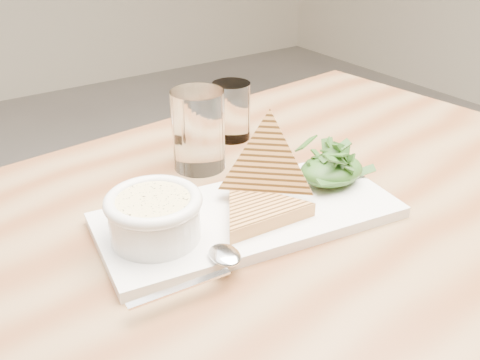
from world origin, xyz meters
TOP-DOWN VIEW (x-y plane):
  - table_top at (-0.14, -0.04)m, footprint 1.27×0.91m
  - table_leg_br at (0.41, 0.31)m, footprint 0.06×0.06m
  - platter at (-0.14, -0.00)m, footprint 0.40×0.23m
  - soup_bowl at (-0.27, 0.01)m, footprint 0.11×0.11m
  - soup at (-0.27, 0.01)m, footprint 0.09×0.09m
  - bowl_rim at (-0.27, 0.01)m, footprint 0.11×0.11m
  - sandwich_flat at (-0.14, -0.02)m, footprint 0.15×0.15m
  - sandwich_lean at (-0.10, 0.01)m, footprint 0.19×0.19m
  - salad_base at (-0.00, -0.00)m, footprint 0.10×0.07m
  - arugula_pile at (-0.00, -0.00)m, footprint 0.11×0.10m
  - spoon_bowl at (-0.22, -0.07)m, footprint 0.04×0.05m
  - spoon_handle at (-0.29, -0.09)m, footprint 0.11×0.02m
  - glass_near at (-0.11, 0.17)m, footprint 0.08×0.08m
  - glass_far at (-0.01, 0.23)m, footprint 0.06×0.06m

SIDE VIEW (x-z plane):
  - table_leg_br at x=0.41m, z-range 0.00..0.74m
  - table_top at x=-0.14m, z-range 0.74..0.78m
  - platter at x=-0.14m, z-range 0.78..0.79m
  - spoon_handle at x=-0.29m, z-range 0.80..0.80m
  - spoon_bowl at x=-0.22m, z-range 0.79..0.80m
  - sandwich_flat at x=-0.14m, z-range 0.79..0.81m
  - salad_base at x=0.00m, z-range 0.79..0.83m
  - soup_bowl at x=-0.27m, z-range 0.79..0.83m
  - arugula_pile at x=0.00m, z-range 0.79..0.85m
  - glass_far at x=-0.01m, z-range 0.78..0.88m
  - glass_near at x=-0.11m, z-range 0.78..0.90m
  - soup at x=-0.27m, z-range 0.83..0.84m
  - sandwich_lean at x=-0.10m, z-range 0.76..0.92m
  - bowl_rim at x=-0.27m, z-range 0.83..0.85m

